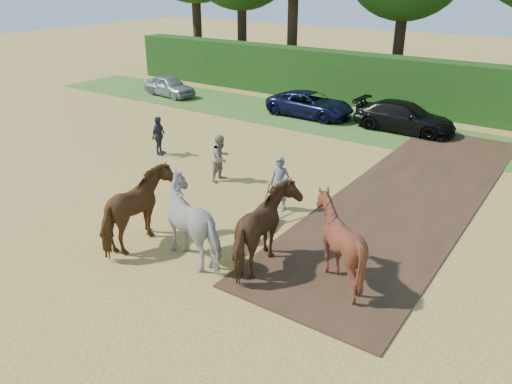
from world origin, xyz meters
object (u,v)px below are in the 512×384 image
Objects in this scene: spectator_near at (221,158)px; plough_team at (234,224)px; parked_cars at (458,129)px; spectator_far at (159,136)px.

plough_team is (3.94, -4.39, 0.21)m from spectator_near.
plough_team is at bearing -137.00° from spectator_near.
plough_team is 14.36m from parked_cars.
spectator_far is at bearing 147.23° from plough_team.
spectator_near is at bearing 131.91° from plough_team.
spectator_near is at bearing -122.71° from parked_cars.
spectator_far is 0.23× the size of plough_team.
plough_team is at bearing -99.36° from parked_cars.
spectator_far is 9.53m from plough_team.
plough_team reaches higher than parked_cars.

